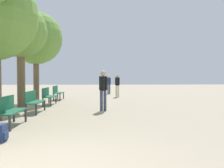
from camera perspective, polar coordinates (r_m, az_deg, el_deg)
name	(u,v)px	position (r m, az deg, el deg)	size (l,w,h in m)	color
ground_plane	(37,168)	(4.53, -16.70, -17.91)	(80.00, 80.00, 0.00)	tan
bench_row_1	(9,109)	(8.22, -22.53, -5.27)	(0.48, 1.53, 0.90)	#1E6042
bench_row_2	(34,100)	(10.86, -17.48, -3.52)	(0.48, 1.53, 0.90)	#1E6042
bench_row_3	(48,95)	(13.56, -14.43, -2.44)	(0.48, 1.53, 0.90)	#1E6042
bench_row_4	(57,92)	(16.29, -12.40, -1.72)	(0.48, 1.53, 0.90)	#1E6042
tree_row_2	(21,32)	(12.41, -20.16, 11.03)	(2.42, 2.42, 4.80)	brown
tree_row_3	(36,38)	(14.98, -17.00, 9.93)	(2.98, 2.98, 5.17)	brown
backpack	(2,133)	(6.42, -23.88, -10.20)	(0.20, 0.33, 0.41)	navy
pedestrian_near	(117,84)	(18.04, 1.23, 0.00)	(0.33, 0.27, 1.65)	beige
pedestrian_mid	(109,83)	(21.24, -0.72, 0.21)	(0.33, 0.28, 1.61)	#384260
pedestrian_far	(103,88)	(10.83, -2.03, -0.90)	(0.36, 0.31, 1.76)	#384260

